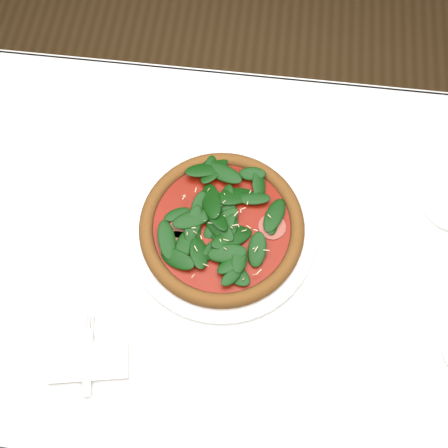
# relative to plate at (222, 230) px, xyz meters

# --- Properties ---
(ground) EXTENTS (6.00, 6.00, 0.00)m
(ground) POSITION_rel_plate_xyz_m (-0.06, -0.03, -0.76)
(ground) COLOR brown
(ground) RESTS_ON ground
(dining_table) EXTENTS (1.21, 0.81, 0.75)m
(dining_table) POSITION_rel_plate_xyz_m (-0.06, -0.03, -0.11)
(dining_table) COLOR silver
(dining_table) RESTS_ON ground
(plate) EXTENTS (0.36, 0.36, 0.02)m
(plate) POSITION_rel_plate_xyz_m (0.00, 0.00, 0.00)
(plate) COLOR silver
(plate) RESTS_ON dining_table
(pizza) EXTENTS (0.34, 0.34, 0.04)m
(pizza) POSITION_rel_plate_xyz_m (0.00, -0.00, 0.02)
(pizza) COLOR #9D5F26
(pizza) RESTS_ON plate
(napkin) EXTENTS (0.15, 0.09, 0.01)m
(napkin) POSITION_rel_plate_xyz_m (-0.20, -0.27, -0.00)
(napkin) COLOR silver
(napkin) RESTS_ON dining_table
(fork) EXTENTS (0.04, 0.15, 0.00)m
(fork) POSITION_rel_plate_xyz_m (-0.21, -0.25, 0.00)
(fork) COLOR silver
(fork) RESTS_ON napkin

